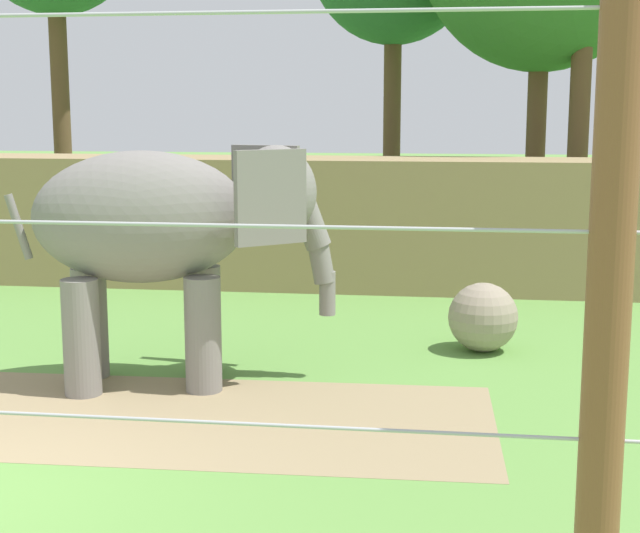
% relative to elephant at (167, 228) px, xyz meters
% --- Properties ---
extents(dirt_patch, '(6.24, 3.11, 0.01)m').
position_rel_elephant_xyz_m(dirt_patch, '(0.80, -1.26, -1.92)').
color(dirt_patch, '#937F5B').
rests_on(dirt_patch, ground).
extents(embankment_wall, '(36.00, 1.80, 2.40)m').
position_rel_elephant_xyz_m(embankment_wall, '(-1.06, 6.58, -0.72)').
color(embankment_wall, '#997F56').
rests_on(embankment_wall, ground).
extents(elephant, '(3.84, 2.05, 2.90)m').
position_rel_elephant_xyz_m(elephant, '(0.00, 0.00, 0.00)').
color(elephant, gray).
rests_on(elephant, ground).
extents(enrichment_ball, '(0.96, 0.96, 0.96)m').
position_rel_elephant_xyz_m(enrichment_ball, '(3.84, 2.04, -1.44)').
color(enrichment_ball, gray).
rests_on(enrichment_ball, ground).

